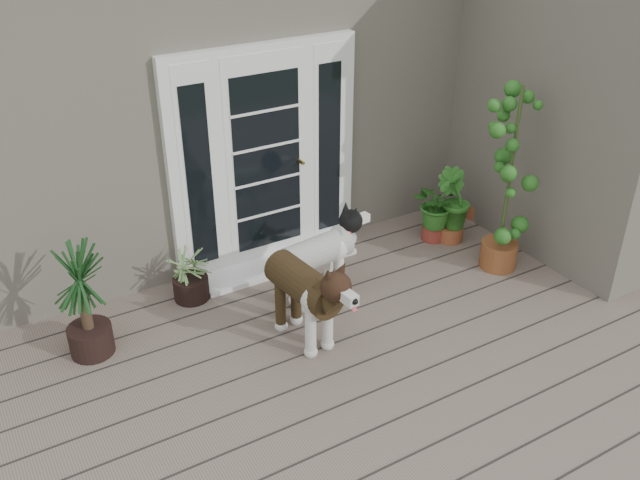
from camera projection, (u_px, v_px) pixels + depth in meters
deck at (417, 379)px, 5.49m from camera, size 6.20×4.60×0.12m
house_main at (200, 67)px, 7.94m from camera, size 7.40×4.00×3.10m
house_wing at (593, 101)px, 6.86m from camera, size 1.60×2.40×3.10m
door_unit at (265, 159)px, 6.49m from camera, size 1.90×0.14×2.15m
door_step at (278, 263)px, 6.86m from camera, size 1.60×0.40×0.05m
brindle_dog at (304, 299)px, 5.65m from camera, size 0.52×1.00×0.80m
white_dog at (317, 265)px, 6.19m from camera, size 0.92×0.49×0.73m
spider_plant at (189, 271)px, 6.23m from camera, size 0.69×0.69×0.58m
yucca at (84, 302)px, 5.45m from camera, size 0.88×0.88×0.98m
herb_a at (435, 213)px, 7.19m from camera, size 0.69×0.69×0.63m
herb_b at (452, 215)px, 7.19m from camera, size 0.53×0.53×0.58m
herb_c at (481, 195)px, 7.66m from camera, size 0.45×0.45×0.53m
sapling at (510, 178)px, 6.40m from camera, size 0.62×0.62×1.90m
clog_left at (299, 275)px, 6.65m from camera, size 0.14×0.27×0.08m
clog_right at (303, 260)px, 6.89m from camera, size 0.26×0.29×0.08m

